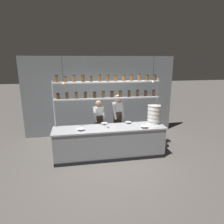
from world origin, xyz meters
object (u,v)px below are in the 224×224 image
(chef_center, at_px, (118,117))
(prep_bowl_center_back, at_px, (81,130))
(container_stack, at_px, (154,114))
(prep_bowl_near_right, at_px, (144,127))
(chef_left, at_px, (99,121))
(prep_bowl_near_left, at_px, (128,123))
(prep_bowl_center_front, at_px, (104,124))
(serving_cup_front, at_px, (107,127))
(spice_shelf_unit, at_px, (108,91))

(chef_center, distance_m, prep_bowl_center_back, 1.47)
(container_stack, xyz_separation_m, prep_bowl_near_right, (-0.42, -0.35, -0.26))
(chef_left, xyz_separation_m, prep_bowl_near_left, (0.84, -0.53, 0.05))
(prep_bowl_center_front, height_order, prep_bowl_center_back, prep_bowl_center_back)
(prep_bowl_near_right, distance_m, serving_cup_front, 1.06)
(prep_bowl_center_back, height_order, prep_bowl_near_right, prep_bowl_near_right)
(spice_shelf_unit, bearing_deg, prep_bowl_center_back, -151.41)
(chef_left, distance_m, chef_center, 0.63)
(chef_left, distance_m, prep_bowl_near_right, 1.57)
(prep_bowl_near_left, bearing_deg, spice_shelf_unit, 172.76)
(prep_bowl_center_back, bearing_deg, chef_center, 33.97)
(serving_cup_front, bearing_deg, container_stack, 6.82)
(prep_bowl_near_left, bearing_deg, prep_bowl_center_back, -165.45)
(spice_shelf_unit, relative_size, prep_bowl_center_back, 15.34)
(prep_bowl_near_left, bearing_deg, prep_bowl_center_front, 178.01)
(prep_bowl_near_left, relative_size, prep_bowl_center_front, 0.93)
(prep_bowl_center_front, height_order, serving_cup_front, serving_cup_front)
(prep_bowl_center_front, distance_m, prep_bowl_near_right, 1.20)
(chef_left, height_order, prep_bowl_center_front, chef_left)
(spice_shelf_unit, bearing_deg, chef_center, 43.74)
(chef_center, relative_size, prep_bowl_center_back, 8.52)
(chef_center, xyz_separation_m, prep_bowl_center_front, (-0.50, -0.42, -0.07))
(serving_cup_front, bearing_deg, prep_bowl_center_back, -174.97)
(prep_bowl_near_right, bearing_deg, chef_center, 122.21)
(chef_left, bearing_deg, serving_cup_front, -93.24)
(chef_left, distance_m, container_stack, 1.77)
(chef_center, distance_m, prep_bowl_near_right, 1.10)
(chef_left, bearing_deg, chef_center, -21.57)
(chef_center, relative_size, prep_bowl_near_right, 7.65)
(chef_left, distance_m, serving_cup_front, 0.86)
(spice_shelf_unit, bearing_deg, container_stack, -8.78)
(prep_bowl_near_left, xyz_separation_m, prep_bowl_center_front, (-0.73, 0.03, 0.00))
(chef_left, xyz_separation_m, prep_bowl_center_front, (0.11, -0.51, 0.05))
(prep_bowl_near_left, xyz_separation_m, prep_bowl_near_right, (0.35, -0.49, 0.01))
(spice_shelf_unit, height_order, prep_bowl_near_left, spice_shelf_unit)
(chef_center, xyz_separation_m, serving_cup_front, (-0.46, -0.75, -0.05))
(container_stack, relative_size, serving_cup_front, 6.00)
(spice_shelf_unit, relative_size, serving_cup_front, 32.84)
(chef_left, relative_size, prep_bowl_near_right, 6.89)
(prep_bowl_near_right, bearing_deg, prep_bowl_center_front, 154.67)
(prep_bowl_center_front, distance_m, serving_cup_front, 0.34)
(spice_shelf_unit, xyz_separation_m, prep_bowl_center_front, (-0.12, -0.05, -0.99))
(container_stack, xyz_separation_m, prep_bowl_near_left, (-0.77, 0.14, -0.26))
(prep_bowl_near_right, bearing_deg, prep_bowl_center_back, 176.51)
(prep_bowl_near_right, bearing_deg, prep_bowl_near_left, 125.50)
(container_stack, relative_size, prep_bowl_center_back, 2.80)
(spice_shelf_unit, distance_m, chef_left, 1.16)
(prep_bowl_near_right, bearing_deg, container_stack, 39.90)
(prep_bowl_center_front, bearing_deg, spice_shelf_unit, 24.05)
(chef_left, height_order, serving_cup_front, chef_left)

